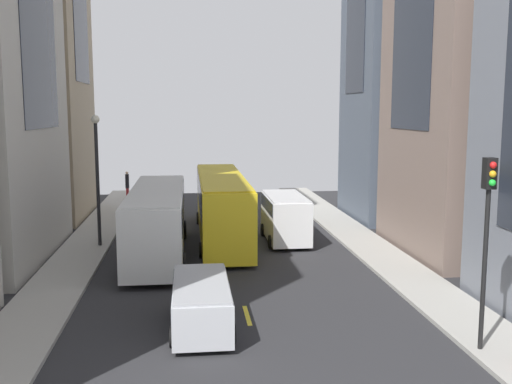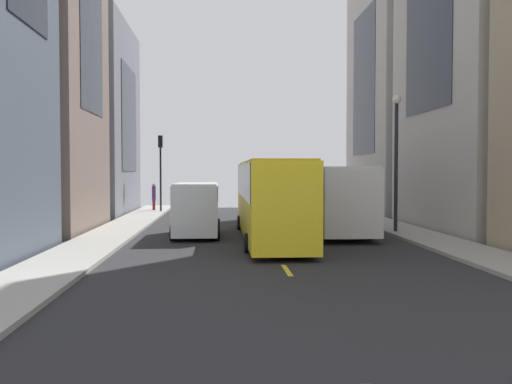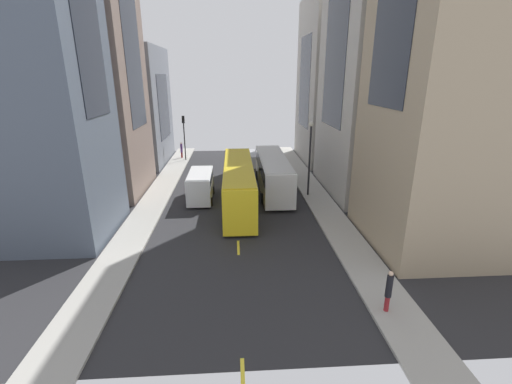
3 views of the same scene
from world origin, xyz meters
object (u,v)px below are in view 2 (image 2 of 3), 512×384
Objects in this scene: city_bus_white at (327,193)px; car_silver_0 at (272,202)px; delivery_van_white at (196,205)px; traffic_light_near_corner at (161,158)px; pedestrian_crossing_mid at (154,196)px; streetcar_yellow at (269,193)px.

city_bus_white is 2.54× the size of car_silver_0.
delivery_van_white is (6.81, 2.24, -0.50)m from city_bus_white.
car_silver_0 is 9.30m from traffic_light_near_corner.
car_silver_0 is 0.83× the size of traffic_light_near_corner.
pedestrian_crossing_mid is (8.85, -4.19, 0.32)m from car_silver_0.
city_bus_white is 10.47m from car_silver_0.
delivery_van_white is 17.13m from pedestrian_crossing_mid.
city_bus_white is 7.18m from delivery_van_white.
streetcar_yellow reaches higher than car_silver_0.
traffic_light_near_corner is at bearing -68.08° from streetcar_yellow.
streetcar_yellow is 18.19m from traffic_light_near_corner.
traffic_light_near_corner is (-0.65, 1.17, 2.86)m from pedestrian_crossing_mid.
car_silver_0 is at bearing -0.33° from pedestrian_crossing_mid.
city_bus_white is 2.12× the size of traffic_light_near_corner.
city_bus_white is 18.03m from pedestrian_crossing_mid.
city_bus_white is at bearing 127.41° from traffic_light_near_corner.
city_bus_white is at bearing -28.19° from pedestrian_crossing_mid.
delivery_van_white is 16.06m from traffic_light_near_corner.
pedestrian_crossing_mid is at bearing -25.33° from car_silver_0.
streetcar_yellow reaches higher than city_bus_white.
delivery_van_white is at bearing -51.55° from pedestrian_crossing_mid.
streetcar_yellow is 19.43m from pedestrian_crossing_mid.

